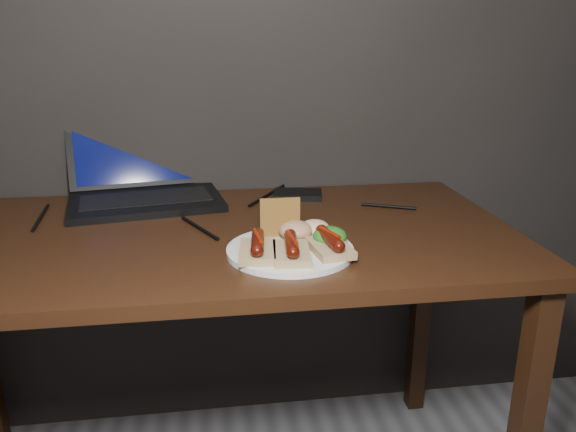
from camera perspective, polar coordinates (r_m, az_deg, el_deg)
The scene contains 12 objects.
desk at distance 1.31m, azimuth -8.13°, elevation -5.23°, with size 1.40×0.70×0.75m.
laptop at distance 1.55m, azimuth -14.48°, elevation 3.61°, with size 0.43×0.39×0.25m.
hard_drive at distance 1.53m, azimuth 0.98°, elevation 2.20°, with size 0.13×0.08×0.02m, color black.
desk_cables at distance 1.42m, azimuth -7.25°, elevation 0.58°, with size 0.94×0.43×0.01m.
plate at distance 1.14m, azimuth 0.21°, elevation -3.52°, with size 0.26×0.26×0.01m, color silver.
bread_sausage_left at distance 1.10m, azimuth -3.10°, elevation -3.20°, with size 0.08×0.12×0.04m.
bread_sausage_center at distance 1.09m, azimuth 0.37°, elevation -3.37°, with size 0.08×0.12×0.04m.
bread_sausage_right at distance 1.12m, azimuth 4.26°, elevation -2.82°, with size 0.09×0.12×0.04m.
crispbread at distance 1.19m, azimuth -0.81°, elevation -0.14°, with size 0.09×0.01×0.09m, color #AE762F.
salad_greens at distance 1.15m, azimuth 4.27°, elevation -2.07°, with size 0.07×0.07×0.04m, color #105115.
salsa_mound at distance 1.18m, azimuth 0.81°, elevation -1.47°, with size 0.07×0.07×0.04m, color maroon.
coleslaw_mound at distance 1.20m, azimuth 2.73°, elevation -1.24°, with size 0.06×0.06×0.04m, color beige.
Camera 1 is at (0.02, 0.17, 1.18)m, focal length 35.00 mm.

